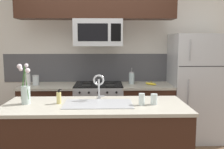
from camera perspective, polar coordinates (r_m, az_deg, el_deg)
The scene contains 18 objects.
rear_partition at distance 4.36m, azimuth 0.97°, elevation 3.59°, with size 5.20×0.10×2.60m, color silver.
splash_band at distance 4.31m, azimuth -2.99°, elevation 1.53°, with size 3.25×0.01×0.48m, color #4C4C51.
back_counter_left at distance 4.23m, azimuth -14.12°, elevation -8.41°, with size 0.88×0.65×0.91m.
back_counter_right at distance 4.18m, azimuth 7.81°, elevation -8.42°, with size 0.83×0.65×0.91m.
stove_range at distance 4.13m, azimuth -3.04°, elevation -8.50°, with size 0.76×0.64×0.93m.
microwave at distance 3.94m, azimuth -3.17°, elevation 9.50°, with size 0.74×0.40×0.41m.
refrigerator at distance 4.32m, azimuth 18.74°, elevation -2.75°, with size 0.85×0.74×1.72m.
storage_jar_tall at distance 4.19m, azimuth -18.71°, elevation -1.01°, with size 0.09×0.09×0.19m.
storage_jar_medium at distance 4.16m, azimuth -17.03°, elevation -1.24°, with size 0.10×0.10×0.16m.
banana_bunch at distance 4.03m, azimuth 8.94°, elevation -2.11°, with size 0.19×0.12×0.08m.
french_press at distance 4.09m, azimuth 4.51°, elevation -0.80°, with size 0.09×0.09×0.27m.
island_counter at distance 2.95m, azimuth -3.83°, elevation -15.35°, with size 2.04×0.81×0.91m.
kitchen_sink at distance 2.82m, azimuth -3.14°, elevation -8.12°, with size 0.76×0.43×0.16m.
sink_faucet at distance 2.97m, azimuth -3.05°, elevation -2.04°, with size 0.14×0.14×0.31m.
dish_soap_bottle at distance 2.87m, azimuth -12.05°, elevation -5.19°, with size 0.06×0.05×0.16m.
drinking_glass at distance 2.77m, azimuth 6.81°, elevation -5.62°, with size 0.07×0.07×0.13m.
spare_glass at distance 2.81m, azimuth 9.57°, elevation -5.58°, with size 0.07×0.07×0.12m.
flower_vase at distance 2.94m, azimuth -19.18°, elevation -3.71°, with size 0.15×0.13×0.45m.
Camera 1 is at (0.11, -3.06, 1.60)m, focal length 40.00 mm.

